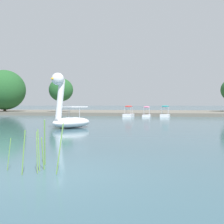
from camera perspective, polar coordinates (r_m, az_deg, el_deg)
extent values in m
plane|color=#385966|center=(6.87, -14.03, -12.68)|extent=(602.65, 602.65, 0.00)
cube|color=#6B665B|center=(46.73, 6.58, -0.12)|extent=(139.22, 18.86, 0.48)
ellipsoid|color=white|center=(19.54, -8.55, -2.20)|extent=(3.12, 3.50, 0.76)
cylinder|color=white|center=(18.91, -10.92, 2.60)|extent=(0.78, 0.88, 2.83)
sphere|color=white|center=(18.88, -11.39, 6.85)|extent=(1.17, 1.17, 0.85)
cone|color=yellow|center=(18.69, -12.24, 6.90)|extent=(0.66, 0.67, 0.47)
cube|color=white|center=(19.65, -8.00, 1.10)|extent=(1.93, 1.97, 0.08)
cylinder|color=silver|center=(20.13, -9.07, 0.05)|extent=(0.04, 0.04, 0.74)
cylinder|color=silver|center=(19.19, -6.87, -0.02)|extent=(0.04, 0.04, 0.74)
cube|color=white|center=(35.81, 11.16, -0.78)|extent=(1.37, 1.94, 0.37)
ellipsoid|color=teal|center=(35.78, 11.17, 1.19)|extent=(1.16, 1.05, 0.20)
cylinder|color=#B7B7BF|center=(36.20, 10.58, 0.37)|extent=(0.04, 0.04, 1.05)
cylinder|color=#B7B7BF|center=(36.10, 11.88, 0.36)|extent=(0.04, 0.04, 1.05)
cylinder|color=#B7B7BF|center=(35.48, 10.43, 0.35)|extent=(0.04, 0.04, 1.05)
cylinder|color=#B7B7BF|center=(35.38, 11.75, 0.34)|extent=(0.04, 0.04, 1.05)
cube|color=white|center=(36.07, 7.33, -0.80)|extent=(1.13, 1.77, 0.29)
ellipsoid|color=pink|center=(36.04, 7.34, 1.06)|extent=(0.93, 0.91, 0.20)
cylinder|color=#B7B7BF|center=(36.43, 6.84, 0.27)|extent=(0.04, 0.04, 1.03)
cylinder|color=#B7B7BF|center=(36.36, 7.94, 0.26)|extent=(0.04, 0.04, 1.03)
cylinder|color=#B7B7BF|center=(35.74, 6.71, 0.24)|extent=(0.04, 0.04, 1.03)
cylinder|color=#B7B7BF|center=(35.67, 7.84, 0.23)|extent=(0.04, 0.04, 1.03)
cube|color=white|center=(35.90, 3.52, -0.71)|extent=(1.38, 2.32, 0.41)
ellipsoid|color=red|center=(35.87, 3.52, 1.20)|extent=(1.15, 1.45, 0.20)
cylinder|color=#B7B7BF|center=(36.49, 3.09, 0.43)|extent=(0.04, 0.04, 1.00)
cylinder|color=#B7B7BF|center=(36.32, 4.32, 0.42)|extent=(0.04, 0.04, 1.00)
cylinder|color=#B7B7BF|center=(35.45, 2.69, 0.39)|extent=(0.04, 0.04, 1.00)
cylinder|color=#B7B7BF|center=(35.27, 3.96, 0.38)|extent=(0.04, 0.04, 1.00)
cylinder|color=brown|center=(43.61, -10.72, 2.04)|extent=(0.35, 0.35, 3.03)
ellipsoid|color=#235628|center=(43.67, -10.73, 4.63)|extent=(4.25, 3.61, 3.65)
cylinder|color=#423323|center=(48.38, -21.73, 1.78)|extent=(0.48, 0.48, 2.81)
ellipsoid|color=#235628|center=(48.44, -21.76, 4.36)|extent=(9.38, 9.44, 6.61)
cylinder|color=#669942|center=(7.49, -20.94, -8.31)|extent=(0.09, 0.09, 0.82)
cylinder|color=#669942|center=(6.94, -15.58, -8.23)|extent=(0.08, 0.12, 1.02)
cylinder|color=#669942|center=(7.27, -14.44, -8.51)|extent=(0.08, 0.07, 0.84)
cylinder|color=#669942|center=(6.71, -10.96, -7.61)|extent=(0.15, 0.19, 1.23)
cylinder|color=#669942|center=(7.71, -14.04, -6.27)|extent=(0.11, 0.20, 1.27)
cylinder|color=#669942|center=(6.88, -18.20, -8.13)|extent=(0.07, 0.12, 1.07)
cylinder|color=#669942|center=(7.15, -15.24, -7.76)|extent=(0.10, 0.09, 1.06)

